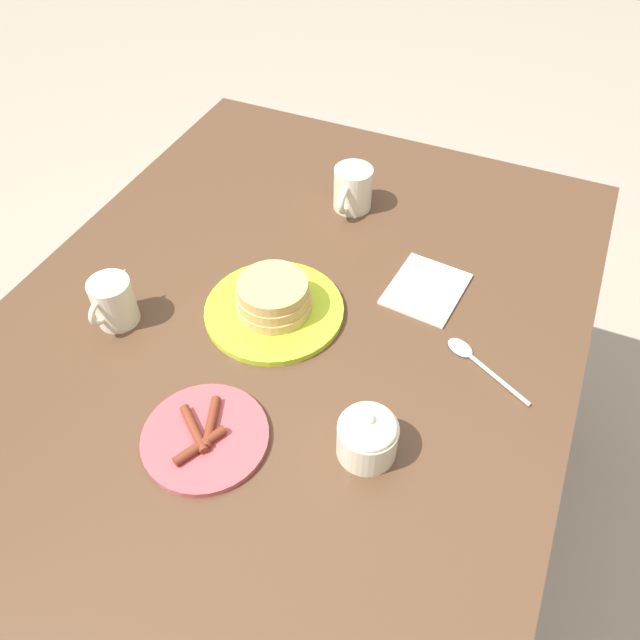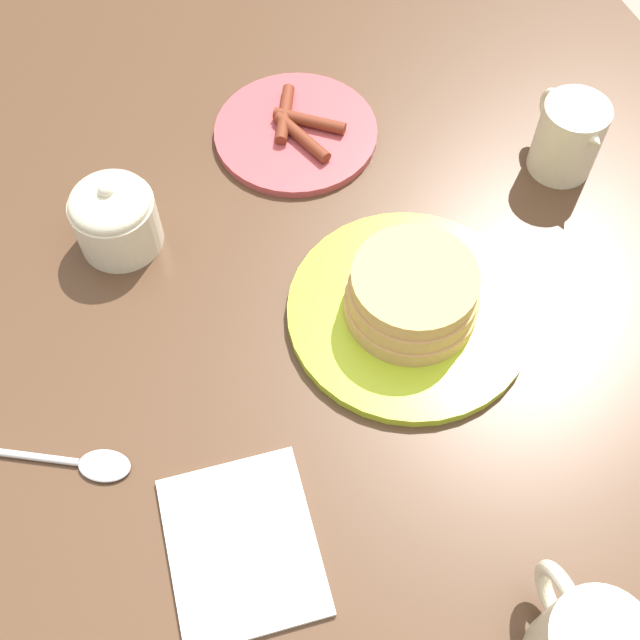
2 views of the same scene
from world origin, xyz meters
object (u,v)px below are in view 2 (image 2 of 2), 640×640
(pancake_plate, at_px, (411,301))
(napkin, at_px, (242,546))
(sugar_bowl, at_px, (114,216))
(creamer_pitcher, at_px, (569,137))
(side_plate_bacon, at_px, (296,131))
(spoon, at_px, (74,462))

(pancake_plate, height_order, napkin, pancake_plate)
(sugar_bowl, bearing_deg, napkin, -177.07)
(creamer_pitcher, height_order, sugar_bowl, creamer_pitcher)
(side_plate_bacon, bearing_deg, sugar_bowl, 108.97)
(creamer_pitcher, relative_size, napkin, 0.68)
(napkin, bearing_deg, sugar_bowl, 2.93)
(pancake_plate, xyz_separation_m, side_plate_bacon, (0.27, 0.02, -0.02))
(side_plate_bacon, xyz_separation_m, spoon, (-0.31, 0.32, -0.00))
(pancake_plate, xyz_separation_m, creamer_pitcher, (0.12, -0.24, 0.02))
(sugar_bowl, relative_size, spoon, 0.56)
(side_plate_bacon, bearing_deg, napkin, 154.51)
(pancake_plate, relative_size, spoon, 1.54)
(spoon, bearing_deg, side_plate_bacon, -46.50)
(napkin, bearing_deg, creamer_pitcher, -58.82)
(pancake_plate, relative_size, side_plate_bacon, 1.29)
(napkin, bearing_deg, side_plate_bacon, -25.49)
(napkin, bearing_deg, spoon, 43.22)
(sugar_bowl, height_order, napkin, sugar_bowl)
(sugar_bowl, xyz_separation_m, spoon, (-0.23, 0.10, -0.04))
(creamer_pitcher, bearing_deg, sugar_bowl, 81.51)
(pancake_plate, bearing_deg, spoon, 95.99)
(side_plate_bacon, xyz_separation_m, creamer_pitcher, (-0.15, -0.26, 0.04))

